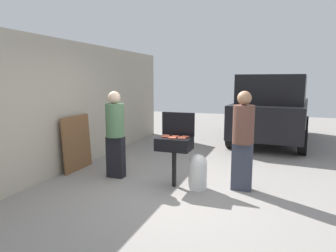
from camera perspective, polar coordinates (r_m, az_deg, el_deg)
ground_plane at (r=5.36m, az=2.04°, el=-11.96°), size 24.00×24.00×0.00m
house_wall_side at (r=7.14m, az=-15.98°, el=3.95°), size 0.24×8.00×2.68m
bbq_grill at (r=5.36m, az=1.17°, el=-3.64°), size 0.60×0.44×0.88m
grill_lid_open at (r=5.51m, az=1.91°, el=0.38°), size 0.60×0.05×0.42m
hot_dog_0 at (r=5.25m, az=0.79°, el=-2.21°), size 0.13×0.04×0.03m
hot_dog_1 at (r=5.19m, az=2.56°, el=-2.34°), size 0.13×0.04×0.03m
hot_dog_2 at (r=5.26m, az=2.59°, el=-2.19°), size 0.13×0.04×0.03m
hot_dog_3 at (r=5.40m, az=1.50°, el=-1.89°), size 0.13×0.04×0.03m
hot_dog_4 at (r=5.28m, az=0.86°, el=-2.15°), size 0.13×0.04×0.03m
hot_dog_5 at (r=5.31m, az=2.97°, el=-2.08°), size 0.13×0.04×0.03m
hot_dog_6 at (r=5.33m, az=-0.56°, el=-2.03°), size 0.13×0.04×0.03m
hot_dog_7 at (r=5.46m, az=-0.38°, el=-1.78°), size 0.13×0.03×0.03m
hot_dog_8 at (r=5.33m, az=1.26°, el=-2.03°), size 0.13×0.04×0.03m
hot_dog_9 at (r=5.21m, az=0.70°, el=-2.29°), size 0.13×0.04×0.03m
hot_dog_10 at (r=5.38m, az=3.36°, el=-1.95°), size 0.13×0.03×0.03m
propane_tank at (r=5.36m, az=5.56°, el=-8.36°), size 0.32×0.32×0.62m
person_left at (r=5.93m, az=-9.83°, el=-0.97°), size 0.35×0.35×1.67m
person_right at (r=5.31m, az=13.81°, el=-2.04°), size 0.36×0.36×1.70m
parked_minivan at (r=9.85m, az=18.98°, el=3.20°), size 2.34×4.55×2.02m
leaning_board at (r=6.67m, az=-16.62°, el=-3.06°), size 0.09×0.90×1.14m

